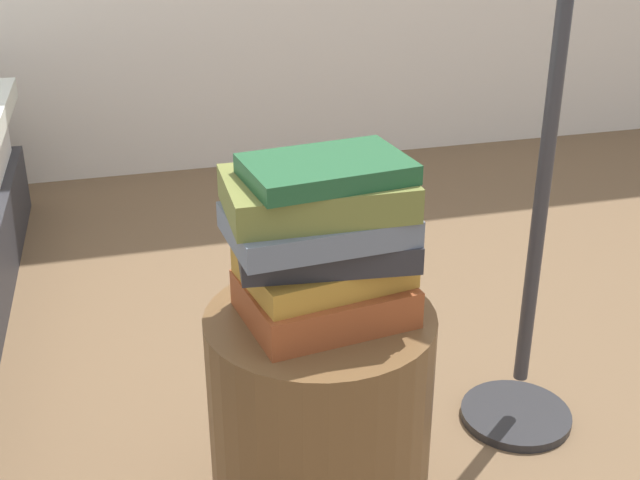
{
  "coord_description": "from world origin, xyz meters",
  "views": [
    {
      "loc": [
        -0.31,
        -1.17,
        1.15
      ],
      "look_at": [
        0.0,
        0.0,
        0.58
      ],
      "focal_mm": 47.49,
      "sensor_mm": 36.0,
      "label": 1
    }
  ],
  "objects_px": {
    "side_table": "(320,424)",
    "book_slate": "(318,224)",
    "book_rust": "(325,299)",
    "book_charcoal": "(326,247)",
    "book_ochre": "(324,267)",
    "book_olive": "(316,192)",
    "book_forest": "(326,169)"
  },
  "relations": [
    {
      "from": "book_ochre",
      "to": "book_charcoal",
      "type": "relative_size",
      "value": 0.91
    },
    {
      "from": "side_table",
      "to": "book_charcoal",
      "type": "xyz_separation_m",
      "value": [
        0.01,
        -0.01,
        0.35
      ]
    },
    {
      "from": "book_rust",
      "to": "book_olive",
      "type": "distance_m",
      "value": 0.19
    },
    {
      "from": "book_ochre",
      "to": "book_charcoal",
      "type": "distance_m",
      "value": 0.05
    },
    {
      "from": "side_table",
      "to": "book_slate",
      "type": "relative_size",
      "value": 1.59
    },
    {
      "from": "book_charcoal",
      "to": "book_slate",
      "type": "distance_m",
      "value": 0.05
    },
    {
      "from": "side_table",
      "to": "book_rust",
      "type": "height_order",
      "value": "book_rust"
    },
    {
      "from": "book_forest",
      "to": "book_olive",
      "type": "bearing_deg",
      "value": 121.12
    },
    {
      "from": "book_ochre",
      "to": "book_slate",
      "type": "bearing_deg",
      "value": -140.29
    },
    {
      "from": "book_olive",
      "to": "book_forest",
      "type": "xyz_separation_m",
      "value": [
        0.01,
        -0.02,
        0.04
      ]
    },
    {
      "from": "side_table",
      "to": "book_forest",
      "type": "relative_size",
      "value": 1.81
    },
    {
      "from": "book_slate",
      "to": "book_olive",
      "type": "relative_size",
      "value": 0.99
    },
    {
      "from": "book_rust",
      "to": "book_charcoal",
      "type": "bearing_deg",
      "value": -87.84
    },
    {
      "from": "book_forest",
      "to": "book_ochre",
      "type": "bearing_deg",
      "value": 77.48
    },
    {
      "from": "book_ochre",
      "to": "book_forest",
      "type": "relative_size",
      "value": 1.04
    },
    {
      "from": "book_forest",
      "to": "book_slate",
      "type": "bearing_deg",
      "value": 159.29
    },
    {
      "from": "side_table",
      "to": "book_charcoal",
      "type": "height_order",
      "value": "book_charcoal"
    },
    {
      "from": "book_rust",
      "to": "book_slate",
      "type": "bearing_deg",
      "value": -156.15
    },
    {
      "from": "side_table",
      "to": "book_rust",
      "type": "bearing_deg",
      "value": -3.51
    },
    {
      "from": "book_ochre",
      "to": "book_slate",
      "type": "height_order",
      "value": "book_slate"
    },
    {
      "from": "book_ochre",
      "to": "book_forest",
      "type": "bearing_deg",
      "value": -105.61
    },
    {
      "from": "book_rust",
      "to": "book_slate",
      "type": "distance_m",
      "value": 0.14
    },
    {
      "from": "book_slate",
      "to": "book_rust",
      "type": "bearing_deg",
      "value": 27.48
    },
    {
      "from": "book_charcoal",
      "to": "side_table",
      "type": "bearing_deg",
      "value": 153.35
    },
    {
      "from": "book_slate",
      "to": "book_charcoal",
      "type": "bearing_deg",
      "value": 8.99
    },
    {
      "from": "side_table",
      "to": "book_forest",
      "type": "distance_m",
      "value": 0.48
    },
    {
      "from": "book_rust",
      "to": "book_charcoal",
      "type": "height_order",
      "value": "book_charcoal"
    },
    {
      "from": "side_table",
      "to": "book_slate",
      "type": "bearing_deg",
      "value": -123.68
    },
    {
      "from": "book_rust",
      "to": "book_forest",
      "type": "height_order",
      "value": "book_forest"
    },
    {
      "from": "book_olive",
      "to": "side_table",
      "type": "bearing_deg",
      "value": -29.78
    },
    {
      "from": "book_rust",
      "to": "book_charcoal",
      "type": "relative_size",
      "value": 0.93
    },
    {
      "from": "book_slate",
      "to": "book_olive",
      "type": "distance_m",
      "value": 0.05
    }
  ]
}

